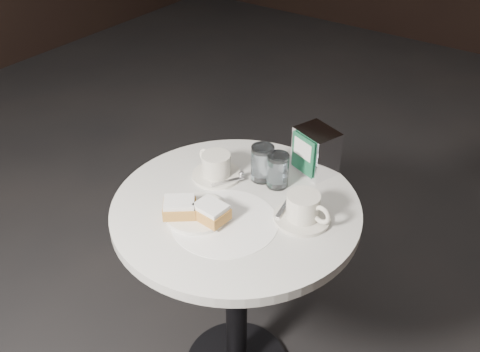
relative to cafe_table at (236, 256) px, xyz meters
name	(u,v)px	position (x,y,z in m)	size (l,w,h in m)	color
cafe_table	(236,256)	(0.00, 0.00, 0.00)	(0.70, 0.70, 0.74)	black
sugar_spill	(225,222)	(0.02, -0.08, 0.20)	(0.29, 0.29, 0.00)	white
beignet_plate	(196,211)	(-0.05, -0.11, 0.22)	(0.22, 0.22, 0.06)	silver
coffee_cup_left	(216,167)	(-0.13, 0.08, 0.23)	(0.18, 0.18, 0.08)	silver
coffee_cup_right	(303,209)	(0.19, 0.05, 0.23)	(0.17, 0.17, 0.08)	beige
water_glass_left	(262,163)	(-0.01, 0.15, 0.25)	(0.08, 0.08, 0.11)	silver
water_glass_right	(278,171)	(0.04, 0.14, 0.25)	(0.07, 0.07, 0.10)	silver
napkin_dispenser	(316,151)	(0.09, 0.27, 0.27)	(0.14, 0.13, 0.14)	white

